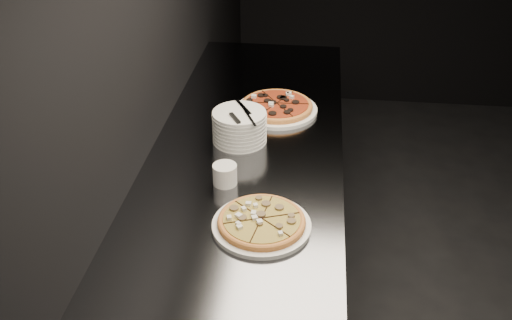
# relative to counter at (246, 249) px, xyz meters

# --- Properties ---
(wall_left) EXTENTS (0.02, 5.00, 2.80)m
(wall_left) POSITION_rel_counter_xyz_m (-0.37, 0.00, 0.94)
(wall_left) COLOR black
(wall_left) RESTS_ON floor
(counter) EXTENTS (0.74, 2.44, 0.92)m
(counter) POSITION_rel_counter_xyz_m (0.00, 0.00, 0.00)
(counter) COLOR #5A5B61
(counter) RESTS_ON floor
(pizza_mushroom) EXTENTS (0.36, 0.36, 0.04)m
(pizza_mushroom) POSITION_rel_counter_xyz_m (0.11, -0.42, 0.48)
(pizza_mushroom) COLOR white
(pizza_mushroom) RESTS_ON counter
(pizza_tomato) EXTENTS (0.35, 0.35, 0.04)m
(pizza_tomato) POSITION_rel_counter_xyz_m (0.09, 0.39, 0.48)
(pizza_tomato) COLOR white
(pizza_tomato) RESTS_ON counter
(plate_stack) EXTENTS (0.21, 0.21, 0.13)m
(plate_stack) POSITION_rel_counter_xyz_m (-0.04, 0.12, 0.52)
(plate_stack) COLOR white
(plate_stack) RESTS_ON counter
(cutlery) EXTENTS (0.10, 0.22, 0.01)m
(cutlery) POSITION_rel_counter_xyz_m (-0.03, 0.11, 0.59)
(cutlery) COLOR #B7B9BE
(cutlery) RESTS_ON plate_stack
(ramekin) EXTENTS (0.09, 0.09, 0.07)m
(ramekin) POSITION_rel_counter_xyz_m (-0.05, -0.18, 0.50)
(ramekin) COLOR silver
(ramekin) RESTS_ON counter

